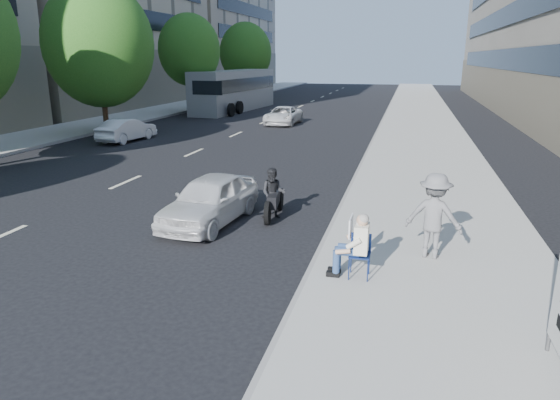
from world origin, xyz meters
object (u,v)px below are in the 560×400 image
(white_sedan_near, at_px, (210,199))
(jogger, at_px, (434,216))
(motorcycle, at_px, (274,196))
(seated_protester, at_px, (355,242))
(white_sedan_mid, at_px, (127,130))
(white_sedan_far, at_px, (283,116))
(bus, at_px, (235,91))

(white_sedan_near, bearing_deg, jogger, -8.06)
(jogger, bearing_deg, motorcycle, -15.97)
(jogger, relative_size, white_sedan_near, 0.49)
(seated_protester, xyz_separation_m, white_sedan_mid, (-13.69, 14.59, -0.27))
(white_sedan_far, bearing_deg, white_sedan_mid, -124.71)
(white_sedan_mid, relative_size, bus, 0.30)
(seated_protester, xyz_separation_m, motorcycle, (-2.62, 3.67, -0.24))
(jogger, xyz_separation_m, white_sedan_mid, (-15.20, 13.16, -0.47))
(white_sedan_near, relative_size, white_sedan_far, 0.91)
(white_sedan_near, distance_m, motorcycle, 1.76)
(white_sedan_mid, bearing_deg, white_sedan_far, -118.63)
(jogger, height_order, white_sedan_mid, jogger)
(jogger, xyz_separation_m, white_sedan_near, (-5.69, 1.40, -0.43))
(white_sedan_far, bearing_deg, motorcycle, -75.80)
(white_sedan_near, height_order, white_sedan_far, white_sedan_near)
(white_sedan_far, bearing_deg, seated_protester, -71.82)
(white_sedan_far, height_order, bus, bus)
(seated_protester, bearing_deg, bus, 113.20)
(seated_protester, distance_m, jogger, 2.09)
(motorcycle, bearing_deg, jogger, -36.21)
(white_sedan_mid, distance_m, motorcycle, 15.55)
(seated_protester, relative_size, white_sedan_far, 0.31)
(jogger, distance_m, white_sedan_far, 23.77)
(white_sedan_near, bearing_deg, white_sedan_mid, 134.74)
(white_sedan_far, xyz_separation_m, motorcycle, (4.68, -19.83, 0.05))
(seated_protester, distance_m, motorcycle, 4.52)
(jogger, xyz_separation_m, motorcycle, (-4.14, 2.24, -0.44))
(seated_protester, bearing_deg, white_sedan_far, 107.26)
(white_sedan_far, relative_size, motorcycle, 2.04)
(white_sedan_mid, xyz_separation_m, white_sedan_far, (6.38, 8.91, -0.02))
(white_sedan_near, xyz_separation_m, white_sedan_mid, (-9.51, 11.76, -0.05))
(white_sedan_near, height_order, bus, bus)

